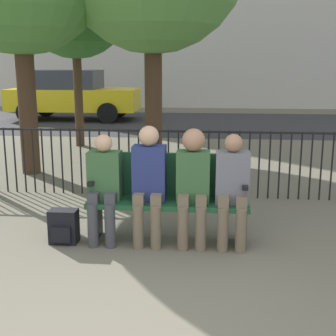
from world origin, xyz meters
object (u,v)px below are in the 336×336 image
object	(u,v)px
seated_person_0	(104,183)
seated_person_1	(149,179)
seated_person_2	(193,180)
parked_car_0	(71,94)
tree_2	(74,2)
park_bench	(169,195)
seated_person_3	(232,185)
backpack	(64,227)

from	to	relation	value
seated_person_0	seated_person_1	xyz separation A→B (m)	(0.47, 0.01, 0.06)
seated_person_1	seated_person_2	distance (m)	0.45
parked_car_0	seated_person_2	bearing A→B (deg)	-67.06
seated_person_1	tree_2	world-z (taller)	tree_2
park_bench	tree_2	bearing A→B (deg)	114.69
seated_person_2	seated_person_3	distance (m)	0.40
backpack	tree_2	bearing A→B (deg)	104.22
seated_person_3	tree_2	size ratio (longest dim) A/B	0.27
tree_2	seated_person_1	bearing A→B (deg)	-67.44
seated_person_1	seated_person_3	xyz separation A→B (m)	(0.85, -0.00, -0.04)
tree_2	seated_person_2	bearing A→B (deg)	-63.65
seated_person_0	parked_car_0	bearing A→B (deg)	108.53
seated_person_0	backpack	bearing A→B (deg)	-167.02
seated_person_0	seated_person_2	world-z (taller)	seated_person_2
park_bench	seated_person_3	xyz separation A→B (m)	(0.66, -0.13, 0.16)
seated_person_2	tree_2	size ratio (longest dim) A/B	0.28
seated_person_0	tree_2	size ratio (longest dim) A/B	0.26
park_bench	backpack	size ratio (longest dim) A/B	4.66
park_bench	seated_person_2	xyz separation A→B (m)	(0.26, -0.13, 0.20)
backpack	seated_person_1	bearing A→B (deg)	6.57
backpack	park_bench	bearing A→B (deg)	11.91
park_bench	seated_person_1	xyz separation A→B (m)	(-0.19, -0.13, 0.20)
seated_person_1	seated_person_2	bearing A→B (deg)	-0.12
seated_person_3	seated_person_2	bearing A→B (deg)	179.58
seated_person_1	seated_person_3	world-z (taller)	seated_person_1
park_bench	seated_person_0	distance (m)	0.69
seated_person_1	parked_car_0	world-z (taller)	parked_car_0
seated_person_0	seated_person_3	bearing A→B (deg)	0.06
seated_person_1	backpack	xyz separation A→B (m)	(-0.89, -0.10, -0.51)
seated_person_3	seated_person_0	bearing A→B (deg)	-179.94
seated_person_0	seated_person_1	world-z (taller)	seated_person_1
seated_person_3	park_bench	bearing A→B (deg)	168.84
park_bench	parked_car_0	size ratio (longest dim) A/B	0.40
seated_person_2	tree_2	bearing A→B (deg)	116.35
seated_person_0	backpack	size ratio (longest dim) A/B	3.17
backpack	tree_2	world-z (taller)	tree_2
park_bench	seated_person_0	world-z (taller)	seated_person_0
park_bench	seated_person_2	size ratio (longest dim) A/B	1.38
seated_person_2	backpack	size ratio (longest dim) A/B	3.37
seated_person_3	backpack	distance (m)	1.81
seated_person_2	tree_2	world-z (taller)	tree_2
seated_person_2	backpack	xyz separation A→B (m)	(-1.35, -0.10, -0.52)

